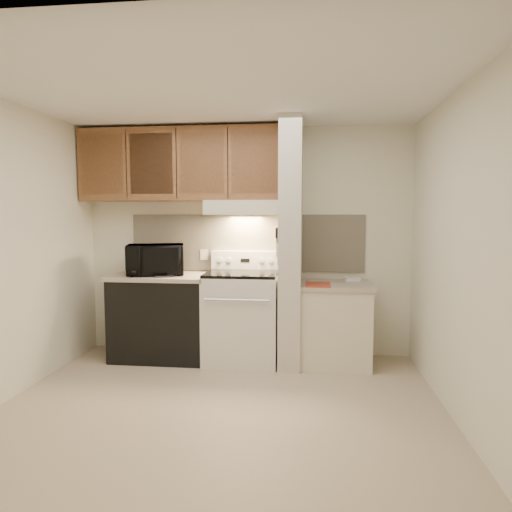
# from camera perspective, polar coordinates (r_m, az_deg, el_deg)

# --- Properties ---
(floor) EXTENTS (3.60, 3.60, 0.00)m
(floor) POSITION_cam_1_polar(r_m,az_deg,el_deg) (3.93, -4.30, -18.12)
(floor) COLOR #BAA78C
(floor) RESTS_ON ground
(ceiling) EXTENTS (3.60, 3.60, 0.00)m
(ceiling) POSITION_cam_1_polar(r_m,az_deg,el_deg) (3.72, -4.59, 19.89)
(ceiling) COLOR white
(ceiling) RESTS_ON wall_back
(wall_back) EXTENTS (3.60, 2.50, 0.02)m
(wall_back) POSITION_cam_1_polar(r_m,az_deg,el_deg) (5.10, -1.22, 1.81)
(wall_back) COLOR silver
(wall_back) RESTS_ON floor
(wall_left) EXTENTS (0.02, 3.00, 2.50)m
(wall_left) POSITION_cam_1_polar(r_m,az_deg,el_deg) (4.34, -28.48, 0.55)
(wall_left) COLOR silver
(wall_left) RESTS_ON floor
(wall_right) EXTENTS (0.02, 3.00, 2.50)m
(wall_right) POSITION_cam_1_polar(r_m,az_deg,el_deg) (3.72, 23.90, 0.05)
(wall_right) COLOR silver
(wall_right) RESTS_ON floor
(backsplash) EXTENTS (2.60, 0.02, 0.63)m
(backsplash) POSITION_cam_1_polar(r_m,az_deg,el_deg) (5.08, -1.24, 1.64)
(backsplash) COLOR beige
(backsplash) RESTS_ON wall_back
(range_body) EXTENTS (0.76, 0.65, 0.92)m
(range_body) POSITION_cam_1_polar(r_m,az_deg,el_deg) (4.87, -1.76, -7.76)
(range_body) COLOR silver
(range_body) RESTS_ON floor
(oven_window) EXTENTS (0.50, 0.01, 0.30)m
(oven_window) POSITION_cam_1_polar(r_m,az_deg,el_deg) (4.56, -2.34, -8.16)
(oven_window) COLOR black
(oven_window) RESTS_ON range_body
(oven_handle) EXTENTS (0.65, 0.02, 0.02)m
(oven_handle) POSITION_cam_1_polar(r_m,az_deg,el_deg) (4.47, -2.43, -5.53)
(oven_handle) COLOR silver
(oven_handle) RESTS_ON range_body
(cooktop) EXTENTS (0.74, 0.64, 0.03)m
(cooktop) POSITION_cam_1_polar(r_m,az_deg,el_deg) (4.79, -1.77, -2.21)
(cooktop) COLOR black
(cooktop) RESTS_ON range_body
(range_backguard) EXTENTS (0.76, 0.08, 0.20)m
(range_backguard) POSITION_cam_1_polar(r_m,az_deg,el_deg) (5.05, -1.31, -0.49)
(range_backguard) COLOR silver
(range_backguard) RESTS_ON range_body
(range_display) EXTENTS (0.10, 0.01, 0.04)m
(range_display) POSITION_cam_1_polar(r_m,az_deg,el_deg) (5.01, -1.37, -0.54)
(range_display) COLOR black
(range_display) RESTS_ON range_backguard
(range_knob_left_outer) EXTENTS (0.05, 0.02, 0.05)m
(range_knob_left_outer) POSITION_cam_1_polar(r_m,az_deg,el_deg) (5.05, -4.52, -0.51)
(range_knob_left_outer) COLOR silver
(range_knob_left_outer) RESTS_ON range_backguard
(range_knob_left_inner) EXTENTS (0.05, 0.02, 0.05)m
(range_knob_left_inner) POSITION_cam_1_polar(r_m,az_deg,el_deg) (5.04, -3.41, -0.52)
(range_knob_left_inner) COLOR silver
(range_knob_left_inner) RESTS_ON range_backguard
(range_knob_right_inner) EXTENTS (0.05, 0.02, 0.05)m
(range_knob_right_inner) POSITION_cam_1_polar(r_m,az_deg,el_deg) (4.99, 0.67, -0.57)
(range_knob_right_inner) COLOR silver
(range_knob_right_inner) RESTS_ON range_backguard
(range_knob_right_outer) EXTENTS (0.05, 0.02, 0.05)m
(range_knob_right_outer) POSITION_cam_1_polar(r_m,az_deg,el_deg) (4.98, 1.82, -0.58)
(range_knob_right_outer) COLOR silver
(range_knob_right_outer) RESTS_ON range_backguard
(dishwasher_front) EXTENTS (1.00, 0.63, 0.87)m
(dishwasher_front) POSITION_cam_1_polar(r_m,az_deg,el_deg) (5.09, -11.69, -7.59)
(dishwasher_front) COLOR black
(dishwasher_front) RESTS_ON floor
(left_countertop) EXTENTS (1.04, 0.67, 0.04)m
(left_countertop) POSITION_cam_1_polar(r_m,az_deg,el_deg) (5.00, -11.79, -2.51)
(left_countertop) COLOR #B3A290
(left_countertop) RESTS_ON dishwasher_front
(spoon_rest) EXTENTS (0.21, 0.13, 0.01)m
(spoon_rest) POSITION_cam_1_polar(r_m,az_deg,el_deg) (4.78, -11.46, -2.54)
(spoon_rest) COLOR black
(spoon_rest) RESTS_ON left_countertop
(teal_jar) EXTENTS (0.12, 0.12, 0.11)m
(teal_jar) POSITION_cam_1_polar(r_m,az_deg,el_deg) (5.19, -10.51, -1.37)
(teal_jar) COLOR #316C69
(teal_jar) RESTS_ON left_countertop
(outlet) EXTENTS (0.08, 0.01, 0.12)m
(outlet) POSITION_cam_1_polar(r_m,az_deg,el_deg) (5.17, -6.53, 0.16)
(outlet) COLOR beige
(outlet) RESTS_ON backsplash
(microwave) EXTENTS (0.67, 0.54, 0.33)m
(microwave) POSITION_cam_1_polar(r_m,az_deg,el_deg) (4.98, -12.44, -0.44)
(microwave) COLOR black
(microwave) RESTS_ON left_countertop
(partition_pillar) EXTENTS (0.22, 0.70, 2.50)m
(partition_pillar) POSITION_cam_1_polar(r_m,az_deg,el_deg) (4.70, 4.37, 1.50)
(partition_pillar) COLOR beige
(partition_pillar) RESTS_ON floor
(pillar_trim) EXTENTS (0.01, 0.70, 0.04)m
(pillar_trim) POSITION_cam_1_polar(r_m,az_deg,el_deg) (4.71, 2.96, 2.12)
(pillar_trim) COLOR brown
(pillar_trim) RESTS_ON partition_pillar
(knife_strip) EXTENTS (0.02, 0.42, 0.04)m
(knife_strip) POSITION_cam_1_polar(r_m,az_deg,el_deg) (4.65, 2.85, 2.34)
(knife_strip) COLOR black
(knife_strip) RESTS_ON partition_pillar
(knife_blade_a) EXTENTS (0.01, 0.03, 0.16)m
(knife_blade_a) POSITION_cam_1_polar(r_m,az_deg,el_deg) (4.51, 2.56, 0.97)
(knife_blade_a) COLOR silver
(knife_blade_a) RESTS_ON knife_strip
(knife_handle_a) EXTENTS (0.02, 0.02, 0.10)m
(knife_handle_a) POSITION_cam_1_polar(r_m,az_deg,el_deg) (4.50, 2.58, 2.88)
(knife_handle_a) COLOR black
(knife_handle_a) RESTS_ON knife_strip
(knife_blade_b) EXTENTS (0.01, 0.04, 0.18)m
(knife_blade_b) POSITION_cam_1_polar(r_m,az_deg,el_deg) (4.58, 2.62, 0.91)
(knife_blade_b) COLOR silver
(knife_blade_b) RESTS_ON knife_strip
(knife_handle_b) EXTENTS (0.02, 0.02, 0.10)m
(knife_handle_b) POSITION_cam_1_polar(r_m,az_deg,el_deg) (4.57, 2.63, 2.91)
(knife_handle_b) COLOR black
(knife_handle_b) RESTS_ON knife_strip
(knife_blade_c) EXTENTS (0.01, 0.04, 0.20)m
(knife_blade_c) POSITION_cam_1_polar(r_m,az_deg,el_deg) (4.66, 2.69, 0.86)
(knife_blade_c) COLOR silver
(knife_blade_c) RESTS_ON knife_strip
(knife_handle_c) EXTENTS (0.02, 0.02, 0.10)m
(knife_handle_c) POSITION_cam_1_polar(r_m,az_deg,el_deg) (4.67, 2.71, 2.96)
(knife_handle_c) COLOR black
(knife_handle_c) RESTS_ON knife_strip
(knife_blade_d) EXTENTS (0.01, 0.04, 0.16)m
(knife_blade_d) POSITION_cam_1_polar(r_m,az_deg,el_deg) (4.73, 2.76, 1.17)
(knife_blade_d) COLOR silver
(knife_blade_d) RESTS_ON knife_strip
(knife_handle_d) EXTENTS (0.02, 0.02, 0.10)m
(knife_handle_d) POSITION_cam_1_polar(r_m,az_deg,el_deg) (4.73, 2.77, 2.99)
(knife_handle_d) COLOR black
(knife_handle_d) RESTS_ON knife_strip
(knife_blade_e) EXTENTS (0.01, 0.04, 0.18)m
(knife_blade_e) POSITION_cam_1_polar(r_m,az_deg,el_deg) (4.82, 2.83, 1.13)
(knife_blade_e) COLOR silver
(knife_blade_e) RESTS_ON knife_strip
(knife_handle_e) EXTENTS (0.02, 0.02, 0.10)m
(knife_handle_e) POSITION_cam_1_polar(r_m,az_deg,el_deg) (4.82, 2.84, 3.04)
(knife_handle_e) COLOR black
(knife_handle_e) RESTS_ON knife_strip
(oven_mitt) EXTENTS (0.03, 0.10, 0.24)m
(oven_mitt) POSITION_cam_1_polar(r_m,az_deg,el_deg) (4.89, 2.89, 0.30)
(oven_mitt) COLOR slate
(oven_mitt) RESTS_ON partition_pillar
(right_cab_base) EXTENTS (0.70, 0.60, 0.81)m
(right_cab_base) POSITION_cam_1_polar(r_m,az_deg,el_deg) (4.84, 9.81, -8.59)
(right_cab_base) COLOR beige
(right_cab_base) RESTS_ON floor
(right_countertop) EXTENTS (0.74, 0.64, 0.04)m
(right_countertop) POSITION_cam_1_polar(r_m,az_deg,el_deg) (4.75, 9.89, -3.61)
(right_countertop) COLOR #B3A290
(right_countertop) RESTS_ON right_cab_base
(red_folder) EXTENTS (0.25, 0.34, 0.01)m
(red_folder) POSITION_cam_1_polar(r_m,az_deg,el_deg) (4.59, 7.76, -3.57)
(red_folder) COLOR #A23A24
(red_folder) RESTS_ON right_countertop
(white_box) EXTENTS (0.17, 0.13, 0.04)m
(white_box) POSITION_cam_1_polar(r_m,az_deg,el_deg) (4.94, 11.94, -2.84)
(white_box) COLOR white
(white_box) RESTS_ON right_countertop
(range_hood) EXTENTS (0.78, 0.44, 0.15)m
(range_hood) POSITION_cam_1_polar(r_m,az_deg,el_deg) (4.87, -1.58, 6.06)
(range_hood) COLOR beige
(range_hood) RESTS_ON upper_cabinets
(hood_lip) EXTENTS (0.78, 0.04, 0.06)m
(hood_lip) POSITION_cam_1_polar(r_m,az_deg,el_deg) (4.66, -1.95, 5.54)
(hood_lip) COLOR beige
(hood_lip) RESTS_ON range_hood
(upper_cabinets) EXTENTS (2.18, 0.33, 0.77)m
(upper_cabinets) POSITION_cam_1_polar(r_m,az_deg,el_deg) (5.08, -9.40, 11.16)
(upper_cabinets) COLOR brown
(upper_cabinets) RESTS_ON wall_back
(cab_door_a) EXTENTS (0.46, 0.01, 0.63)m
(cab_door_a) POSITION_cam_1_polar(r_m,az_deg,el_deg) (5.22, -18.71, 10.80)
(cab_door_a) COLOR brown
(cab_door_a) RESTS_ON upper_cabinets
(cab_gap_a) EXTENTS (0.01, 0.01, 0.73)m
(cab_gap_a) POSITION_cam_1_polar(r_m,az_deg,el_deg) (5.11, -15.90, 11.00)
(cab_gap_a) COLOR black
(cab_gap_a) RESTS_ON upper_cabinets
(cab_door_b) EXTENTS (0.46, 0.01, 0.63)m
(cab_door_b) POSITION_cam_1_polar(r_m,az_deg,el_deg) (5.01, -12.96, 11.18)
(cab_door_b) COLOR brown
(cab_door_b) RESTS_ON upper_cabinets
(cab_gap_b) EXTENTS (0.01, 0.01, 0.73)m
(cab_gap_b) POSITION_cam_1_polar(r_m,az_deg,el_deg) (4.93, -9.92, 11.34)
(cab_gap_b) COLOR black
(cab_gap_b) RESTS_ON upper_cabinets
(cab_door_c) EXTENTS (0.46, 0.01, 0.63)m
(cab_door_c) POSITION_cam_1_polar(r_m,az_deg,el_deg) (4.86, -6.77, 11.47)
(cab_door_c) COLOR brown
(cab_door_c) RESTS_ON upper_cabinets
(cab_gap_c) EXTENTS (0.01, 0.01, 0.73)m
(cab_gap_c) POSITION_cam_1_polar(r_m,az_deg,el_deg) (4.80, -3.54, 11.56)
(cab_gap_c) COLOR black
(cab_gap_c) RESTS_ON upper_cabinets
(cab_door_d) EXTENTS (0.46, 0.01, 0.63)m
(cab_door_d) POSITION_cam_1_polar(r_m,az_deg,el_deg) (4.77, -0.25, 11.62)
(cab_door_d) COLOR brown
(cab_door_d) RESTS_ON upper_cabinets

